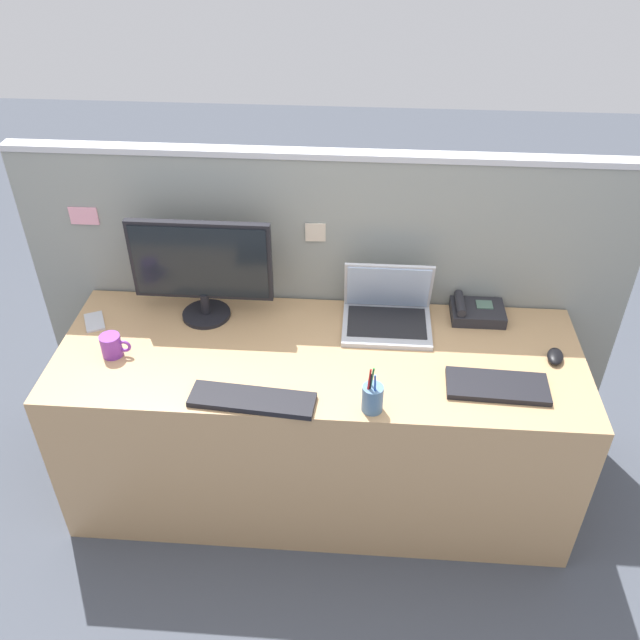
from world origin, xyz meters
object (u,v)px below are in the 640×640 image
object	(u,v)px
coffee_mug	(112,346)
desk_phone	(476,311)
laptop	(387,310)
keyboard_spare	(497,386)
desktop_monitor	(201,266)
computer_mouse_right_hand	(555,356)
pen_cup	(372,398)
cell_phone_silver_slab	(94,322)
keyboard_main	(252,400)

from	to	relation	value
coffee_mug	desk_phone	bearing A→B (deg)	13.92
laptop	keyboard_spare	world-z (taller)	laptop
desktop_monitor	coffee_mug	distance (m)	0.46
desktop_monitor	computer_mouse_right_hand	world-z (taller)	desktop_monitor
pen_cup	keyboard_spare	bearing A→B (deg)	17.38
desktop_monitor	cell_phone_silver_slab	distance (m)	0.51
computer_mouse_right_hand	cell_phone_silver_slab	bearing A→B (deg)	-170.59
computer_mouse_right_hand	keyboard_spare	bearing A→B (deg)	-130.59
desk_phone	cell_phone_silver_slab	distance (m)	1.56
keyboard_spare	coffee_mug	bearing A→B (deg)	178.88
keyboard_main	keyboard_spare	distance (m)	0.88
computer_mouse_right_hand	keyboard_main	bearing A→B (deg)	-151.50
pen_cup	computer_mouse_right_hand	bearing A→B (deg)	24.91
desktop_monitor	keyboard_main	world-z (taller)	desktop_monitor
keyboard_main	coffee_mug	world-z (taller)	coffee_mug
keyboard_spare	computer_mouse_right_hand	world-z (taller)	computer_mouse_right_hand
desk_phone	cell_phone_silver_slab	size ratio (longest dim) A/B	1.69
laptop	computer_mouse_right_hand	world-z (taller)	laptop
keyboard_main	computer_mouse_right_hand	bearing A→B (deg)	20.65
desktop_monitor	keyboard_main	size ratio (longest dim) A/B	1.27
laptop	computer_mouse_right_hand	size ratio (longest dim) A/B	3.54
keyboard_main	desk_phone	bearing A→B (deg)	39.04
desktop_monitor	keyboard_main	bearing A→B (deg)	-62.18
keyboard_spare	computer_mouse_right_hand	distance (m)	0.30
cell_phone_silver_slab	keyboard_main	bearing A→B (deg)	-55.39
keyboard_main	computer_mouse_right_hand	size ratio (longest dim) A/B	4.42
coffee_mug	desktop_monitor	bearing A→B (deg)	43.36
desk_phone	pen_cup	distance (m)	0.71
laptop	cell_phone_silver_slab	xyz separation A→B (m)	(-1.19, -0.09, -0.06)
keyboard_spare	cell_phone_silver_slab	world-z (taller)	keyboard_spare
coffee_mug	computer_mouse_right_hand	bearing A→B (deg)	3.17
cell_phone_silver_slab	keyboard_spare	bearing A→B (deg)	-35.16
pen_cup	laptop	bearing A→B (deg)	83.97
computer_mouse_right_hand	coffee_mug	distance (m)	1.68
keyboard_spare	computer_mouse_right_hand	xyz separation A→B (m)	(0.24, 0.18, 0.01)
keyboard_spare	pen_cup	distance (m)	0.47
cell_phone_silver_slab	laptop	bearing A→B (deg)	-20.63
keyboard_spare	pen_cup	size ratio (longest dim) A/B	1.95
computer_mouse_right_hand	coffee_mug	xyz separation A→B (m)	(-1.67, -0.09, 0.03)
desktop_monitor	coffee_mug	world-z (taller)	desktop_monitor
desk_phone	computer_mouse_right_hand	world-z (taller)	desk_phone
keyboard_main	coffee_mug	bearing A→B (deg)	163.52
desk_phone	keyboard_main	distance (m)	1.01
keyboard_spare	computer_mouse_right_hand	size ratio (longest dim) A/B	3.63
desktop_monitor	computer_mouse_right_hand	xyz separation A→B (m)	(1.37, -0.19, -0.22)
pen_cup	coffee_mug	bearing A→B (deg)	167.06
cell_phone_silver_slab	desktop_monitor	bearing A→B (deg)	-13.80
laptop	keyboard_spare	size ratio (longest dim) A/B	0.98
laptop	keyboard_spare	bearing A→B (deg)	-43.48
laptop	cell_phone_silver_slab	distance (m)	1.19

